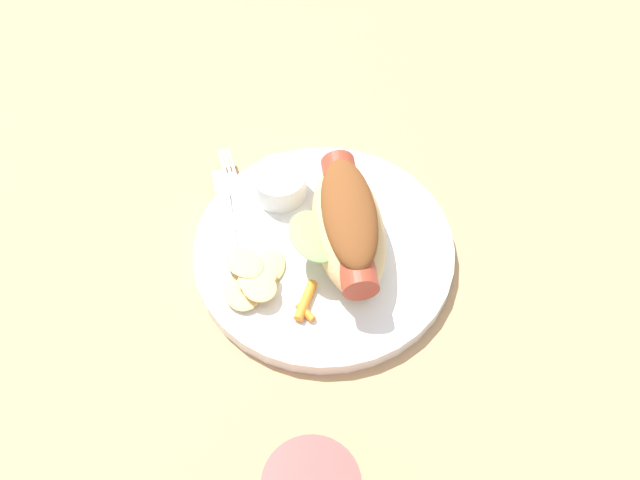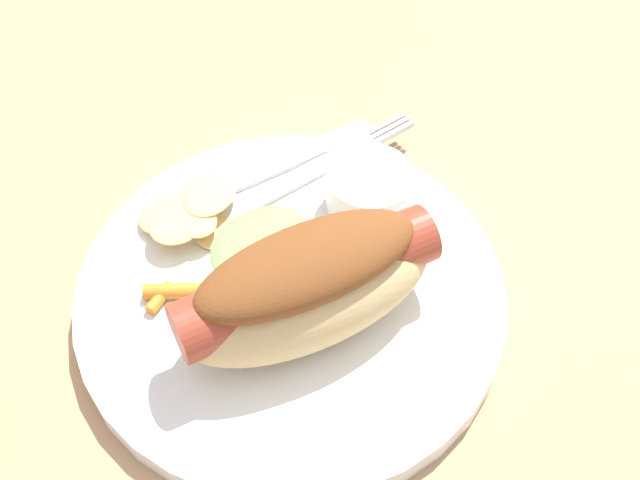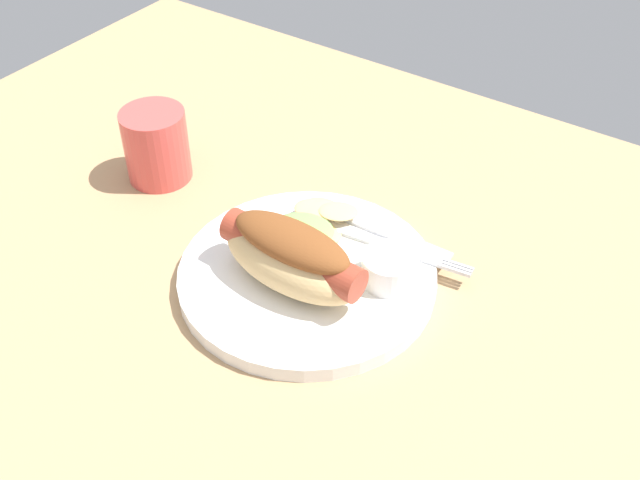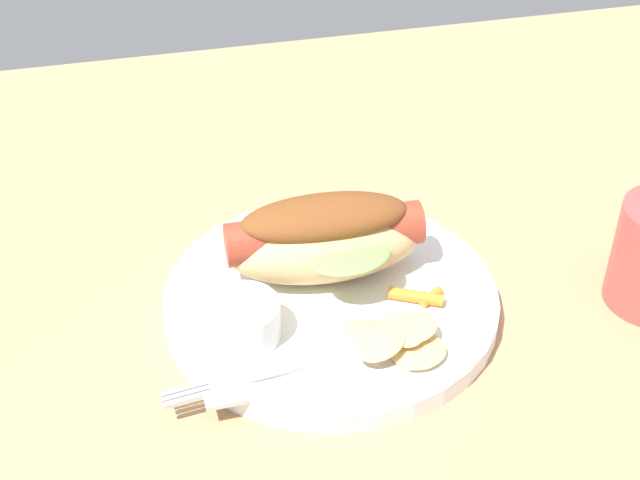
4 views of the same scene
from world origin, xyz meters
TOP-DOWN VIEW (x-y plane):
  - ground_plane at (0.00, 0.00)cm, footprint 120.00×90.00cm
  - plate at (-2.37, 2.90)cm, footprint 25.02×25.02cm
  - hot_dog at (-2.46, 0.67)cm, footprint 14.95×9.82cm
  - sauce_ramekin at (4.82, 6.14)cm, footprint 5.32×5.32cm
  - fork at (2.31, 10.16)cm, footprint 16.98×3.29cm
  - knife at (0.83, 11.79)cm, footprint 15.15×1.71cm
  - chips_pile at (-5.25, 9.90)cm, footprint 7.48×7.03cm
  - carrot_garnish at (-8.39, 5.58)cm, footprint 4.19×2.72cm
  - drinking_cup at (-26.36, 7.84)cm, footprint 7.21×7.21cm

SIDE VIEW (x-z plane):
  - ground_plane at x=0.00cm, z-range -1.80..0.00cm
  - plate at x=-2.37cm, z-range 0.00..1.60cm
  - knife at x=0.83cm, z-range 1.60..1.96cm
  - fork at x=2.31cm, z-range 1.60..2.00cm
  - carrot_garnish at x=-8.39cm, z-range 1.58..2.50cm
  - chips_pile at x=-5.25cm, z-range 1.61..3.52cm
  - sauce_ramekin at x=4.82cm, z-range 1.60..4.50cm
  - drinking_cup at x=-26.36cm, z-range 0.00..8.32cm
  - hot_dog at x=-2.46cm, z-range 1.72..8.34cm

